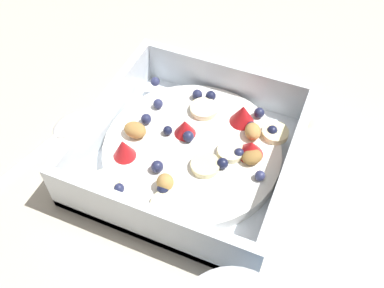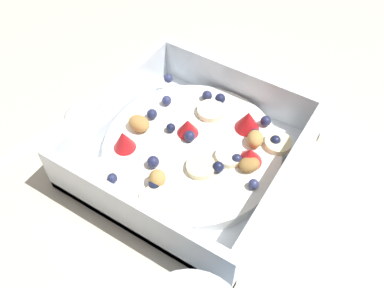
% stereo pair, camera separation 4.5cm
% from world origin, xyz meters
% --- Properties ---
extents(ground_plane, '(2.40, 2.40, 0.00)m').
position_xyz_m(ground_plane, '(0.00, 0.00, 0.00)').
color(ground_plane, beige).
extents(fruit_bowl, '(0.22, 0.22, 0.06)m').
position_xyz_m(fruit_bowl, '(-0.02, 0.01, 0.02)').
color(fruit_bowl, white).
rests_on(fruit_bowl, ground).
extents(spoon, '(0.06, 0.17, 0.01)m').
position_xyz_m(spoon, '(0.15, 0.04, 0.00)').
color(spoon, silver).
rests_on(spoon, ground).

